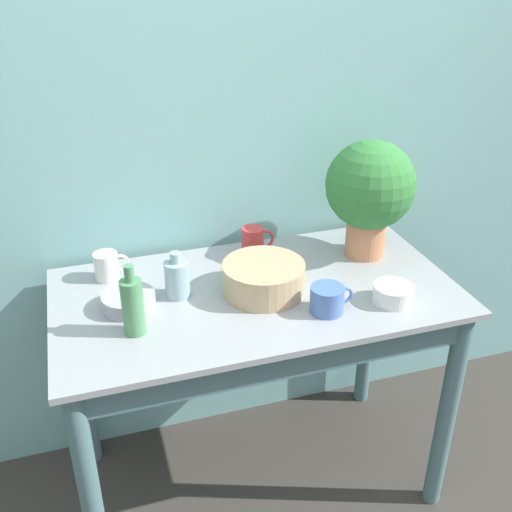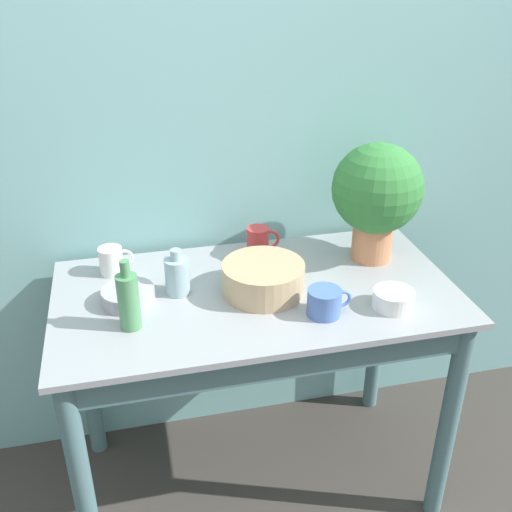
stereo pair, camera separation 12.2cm
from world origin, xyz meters
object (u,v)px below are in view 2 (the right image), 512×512
at_px(bottle_tall, 129,300).
at_px(mug_red, 259,242).
at_px(bowl_small_enamel_white, 393,299).
at_px(mug_white, 112,261).
at_px(bottle_short, 177,275).
at_px(bowl_small_steel, 128,296).
at_px(bowl_wash_large, 263,278).
at_px(mug_blue, 325,302).
at_px(potted_plant, 377,193).

xyz_separation_m(bottle_tall, mug_red, (0.45, 0.34, -0.03)).
relative_size(mug_red, bowl_small_enamel_white, 0.95).
relative_size(bottle_tall, mug_white, 1.89).
height_order(bottle_short, bowl_small_steel, bottle_short).
bearing_deg(bowl_wash_large, mug_blue, -48.14).
distance_m(mug_white, bowl_small_steel, 0.20).
bearing_deg(mug_red, mug_blue, -75.58).
relative_size(bottle_tall, bowl_small_enamel_white, 1.74).
xyz_separation_m(bowl_wash_large, mug_red, (0.04, 0.24, 0.00)).
height_order(bottle_tall, bowl_small_steel, bottle_tall).
relative_size(bottle_short, bowl_small_enamel_white, 1.23).
relative_size(potted_plant, mug_blue, 3.04).
bearing_deg(bottle_short, bowl_small_enamel_white, -20.32).
bearing_deg(bottle_short, mug_blue, -28.25).
xyz_separation_m(bottle_tall, mug_white, (-0.04, 0.33, -0.04)).
relative_size(bowl_wash_large, bowl_small_steel, 1.61).
height_order(bowl_small_enamel_white, bowl_small_steel, bowl_small_enamel_white).
relative_size(mug_white, bowl_small_enamel_white, 0.92).
height_order(bowl_wash_large, bottle_tall, bottle_tall).
relative_size(bottle_short, mug_blue, 1.13).
bearing_deg(bottle_short, bowl_small_steel, -171.46).
relative_size(potted_plant, mug_white, 3.60).
bearing_deg(mug_red, bowl_small_enamel_white, -52.62).
xyz_separation_m(bowl_wash_large, mug_white, (-0.45, 0.23, -0.00)).
bearing_deg(potted_plant, bottle_tall, -163.92).
bearing_deg(potted_plant, bottle_short, -173.04).
xyz_separation_m(potted_plant, mug_red, (-0.37, 0.10, -0.18)).
distance_m(bottle_tall, bowl_small_enamel_white, 0.76).
bearing_deg(bottle_short, mug_red, 31.37).
bearing_deg(bowl_wash_large, bowl_small_steel, 175.48).
xyz_separation_m(mug_white, mug_blue, (0.59, -0.39, -0.01)).
bearing_deg(mug_blue, bowl_small_steel, 160.75).
xyz_separation_m(potted_plant, mug_blue, (-0.27, -0.30, -0.20)).
distance_m(potted_plant, bottle_short, 0.69).
distance_m(bowl_wash_large, bottle_short, 0.26).
bearing_deg(mug_red, bowl_wash_large, -99.96).
bearing_deg(mug_white, bowl_wash_large, -26.79).
xyz_separation_m(bottle_tall, bowl_small_enamel_white, (0.76, -0.07, -0.06)).
bearing_deg(mug_white, bottle_tall, -82.44).
relative_size(mug_white, mug_blue, 0.84).
bearing_deg(mug_red, bottle_short, -148.63).
bearing_deg(bowl_small_enamel_white, bottle_short, 159.68).
relative_size(mug_white, bowl_small_steel, 0.71).
relative_size(bottle_tall, mug_blue, 1.59).
relative_size(bowl_wash_large, bowl_small_enamel_white, 2.09).
distance_m(bottle_short, bowl_small_enamel_white, 0.65).
distance_m(bowl_wash_large, mug_white, 0.50).
xyz_separation_m(mug_white, bowl_small_enamel_white, (0.80, -0.40, -0.02)).
distance_m(bottle_tall, bottle_short, 0.22).
xyz_separation_m(bottle_tall, bottle_short, (0.15, 0.15, -0.03)).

